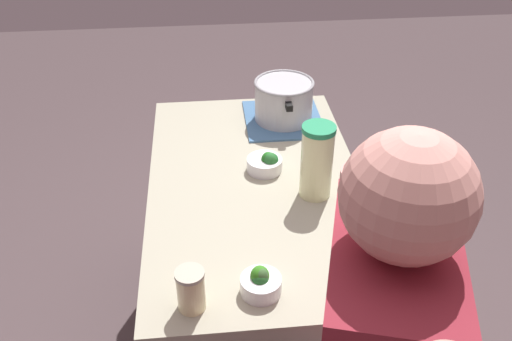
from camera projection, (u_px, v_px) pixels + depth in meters
name	position (u px, v px, depth m)	size (l,w,h in m)	color
counter_slab	(256.00, 275.00, 2.14)	(1.24, 0.72, 0.87)	#A4A089
dish_cloth	(283.00, 119.00, 2.25)	(0.33, 0.30, 0.01)	teal
cooking_pot	(284.00, 99.00, 2.20)	(0.30, 0.24, 0.16)	#B7B7BC
lemonade_pitcher	(317.00, 161.00, 1.77)	(0.11, 0.11, 0.25)	beige
mason_jar	(191.00, 290.00, 1.41)	(0.08, 0.08, 0.12)	beige
broccoli_bowl_front	(266.00, 163.00, 1.94)	(0.12, 0.12, 0.08)	silver
broccoli_bowl_center	(261.00, 282.00, 1.47)	(0.11, 0.11, 0.08)	silver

